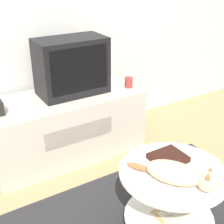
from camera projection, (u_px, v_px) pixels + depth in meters
wall_back at (55, 7)px, 2.82m from camera, size 8.00×0.05×2.60m
tv_stand at (66, 125)px, 2.90m from camera, size 1.39×0.60×0.59m
tv at (72, 66)px, 2.73m from camera, size 0.61×0.34×0.50m
mug at (129, 82)px, 2.95m from camera, size 0.07×0.07×0.10m
coffee_table at (171, 195)px, 1.99m from camera, size 0.67×0.67×0.49m
dvd_box at (168, 158)px, 2.01m from camera, size 0.22×0.19×0.04m
cat at (179, 174)px, 1.79m from camera, size 0.34×0.48×0.14m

